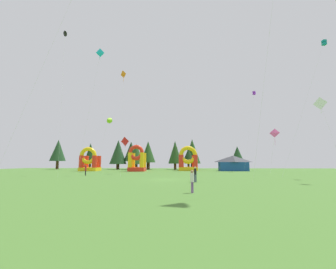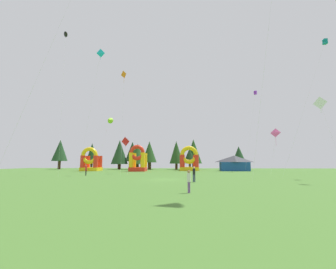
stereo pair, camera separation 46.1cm
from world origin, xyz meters
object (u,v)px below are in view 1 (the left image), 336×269
(kite_teal_box, at_px, (324,43))
(kite_red_diamond, at_px, (125,142))
(kite_orange_diamond, at_px, (124,75))
(person_near_camera, at_px, (195,173))
(kite_lime_delta, at_px, (109,120))
(festival_tent, at_px, (233,163))
(kite_purple_box, at_px, (254,93))
(person_midfield, at_px, (86,169))
(kite_pink_diamond, at_px, (274,133))
(inflatable_red_slide, at_px, (137,161))
(kite_white_diamond, at_px, (321,104))
(kite_black_parafoil, at_px, (65,34))
(kite_cyan_diamond, at_px, (100,54))
(inflatable_blue_arch, at_px, (188,161))
(inflatable_orange_dome, at_px, (89,162))
(person_far_side, at_px, (192,179))

(kite_teal_box, distance_m, kite_red_diamond, 39.68)
(kite_orange_diamond, bearing_deg, person_near_camera, -51.71)
(kite_teal_box, relative_size, kite_lime_delta, 1.69)
(kite_red_diamond, xyz_separation_m, festival_tent, (25.58, 16.04, -4.46))
(kite_purple_box, relative_size, kite_lime_delta, 1.60)
(person_midfield, distance_m, festival_tent, 38.54)
(kite_red_diamond, relative_size, festival_tent, 0.97)
(kite_lime_delta, height_order, kite_pink_diamond, kite_lime_delta)
(person_midfield, xyz_separation_m, inflatable_red_slide, (5.38, 19.80, 1.44))
(kite_red_diamond, height_order, inflatable_red_slide, kite_red_diamond)
(kite_white_diamond, relative_size, kite_black_parafoil, 0.38)
(kite_cyan_diamond, xyz_separation_m, kite_white_diamond, (32.85, -15.94, -14.94))
(kite_black_parafoil, bearing_deg, kite_cyan_diamond, 46.81)
(kite_orange_diamond, xyz_separation_m, festival_tent, (25.45, 19.26, -17.53))
(kite_cyan_diamond, relative_size, kite_black_parafoil, 0.96)
(kite_pink_diamond, xyz_separation_m, inflatable_blue_arch, (-16.15, 19.69, -5.40))
(inflatable_red_slide, bearing_deg, inflatable_blue_arch, 21.98)
(kite_black_parafoil, relative_size, person_near_camera, 14.30)
(inflatable_orange_dome, bearing_deg, kite_red_diamond, -47.82)
(person_near_camera, distance_m, inflatable_orange_dome, 42.93)
(kite_white_diamond, bearing_deg, kite_cyan_diamond, 154.11)
(kite_purple_box, relative_size, kite_orange_diamond, 1.05)
(kite_teal_box, distance_m, festival_tent, 33.86)
(kite_purple_box, distance_m, kite_orange_diamond, 35.69)
(kite_purple_box, relative_size, kite_teal_box, 0.94)
(kite_red_diamond, relative_size, inflatable_blue_arch, 1.06)
(person_near_camera, height_order, inflatable_orange_dome, inflatable_orange_dome)
(kite_purple_box, xyz_separation_m, kite_black_parafoil, (-40.85, -22.64, 4.83))
(kite_lime_delta, bearing_deg, kite_red_diamond, -50.70)
(person_midfield, bearing_deg, kite_black_parafoil, 101.74)
(kite_black_parafoil, relative_size, person_midfield, 14.40)
(kite_cyan_diamond, height_order, kite_teal_box, kite_cyan_diamond)
(person_far_side, xyz_separation_m, inflatable_red_slide, (-11.99, 41.89, 1.50))
(kite_black_parafoil, height_order, person_midfield, kite_black_parafoil)
(kite_lime_delta, xyz_separation_m, kite_black_parafoil, (-3.54, -15.85, 12.98))
(inflatable_blue_arch, bearing_deg, kite_black_parafoil, -130.91)
(kite_orange_diamond, xyz_separation_m, kite_teal_box, (35.15, -6.35, 2.38))
(kite_purple_box, bearing_deg, kite_pink_diamond, -95.82)
(kite_teal_box, relative_size, kite_red_diamond, 3.12)
(kite_cyan_diamond, relative_size, inflatable_red_slide, 3.69)
(kite_cyan_diamond, xyz_separation_m, inflatable_blue_arch, (18.39, 21.63, -21.57))
(person_midfield, bearing_deg, inflatable_blue_arch, -43.59)
(kite_cyan_diamond, distance_m, person_far_side, 38.46)
(kite_red_diamond, relative_size, person_near_camera, 3.98)
(kite_orange_diamond, xyz_separation_m, kite_white_diamond, (27.88, -16.17, -10.41))
(kite_teal_box, relative_size, person_near_camera, 12.42)
(kite_red_diamond, bearing_deg, kite_teal_box, -15.17)
(inflatable_red_slide, relative_size, inflatable_blue_arch, 0.99)
(kite_purple_box, bearing_deg, kite_teal_box, -80.46)
(kite_pink_diamond, distance_m, person_far_side, 33.47)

